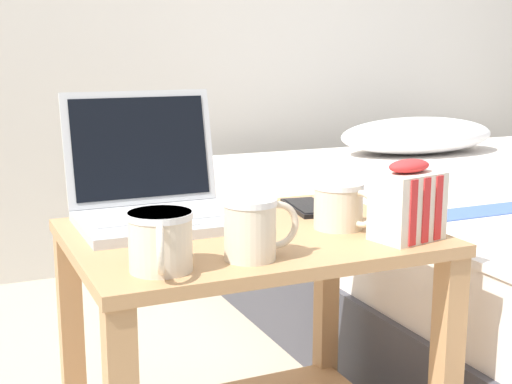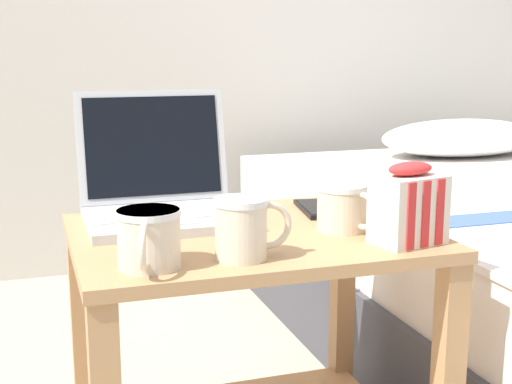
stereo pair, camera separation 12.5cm
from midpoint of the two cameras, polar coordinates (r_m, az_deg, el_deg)
The scene contains 7 objects.
bedside_table at distance 1.37m, azimuth 2.18°, elevation -11.33°, with size 0.64×0.49×0.56m.
laptop at distance 1.39m, azimuth -4.95°, elevation -0.16°, with size 0.31×0.29×0.24m.
mug_front_left at distance 1.12m, azimuth 2.16°, elevation -2.73°, with size 0.13×0.09×0.10m.
mug_front_right at distance 1.31m, azimuth 9.72°, elevation -1.06°, with size 0.09×0.13×0.09m.
mug_mid_center at distance 1.08m, azimuth -5.32°, elevation -3.54°, with size 0.10×0.14×0.09m.
snack_bag at distance 1.25m, azimuth 14.97°, elevation -1.16°, with size 0.13×0.10×0.14m.
cell_phone at distance 1.47m, azimuth 7.47°, elevation -1.35°, with size 0.09×0.17×0.01m.
Camera 2 is at (-0.38, -1.20, 0.89)m, focal length 50.00 mm.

